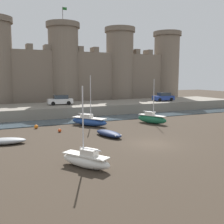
# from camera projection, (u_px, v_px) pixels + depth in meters

# --- Properties ---
(ground_plane) EXTENTS (160.00, 160.00, 0.00)m
(ground_plane) POSITION_uv_depth(u_px,v_px,m) (153.00, 144.00, 24.80)
(ground_plane) COLOR #382D23
(water_channel) EXTENTS (80.00, 4.50, 0.10)m
(water_channel) POSITION_uv_depth(u_px,v_px,m) (94.00, 119.00, 38.89)
(water_channel) COLOR #3D4C56
(water_channel) RESTS_ON ground
(quay_road) EXTENTS (62.33, 10.00, 1.67)m
(quay_road) POSITION_uv_depth(u_px,v_px,m) (79.00, 109.00, 45.30)
(quay_road) COLOR gray
(quay_road) RESTS_ON ground
(castle) EXTENTS (56.96, 6.63, 19.88)m
(castle) POSITION_uv_depth(u_px,v_px,m) (64.00, 70.00, 52.79)
(castle) COLOR #7A6B5B
(castle) RESTS_ON ground
(sailboat_foreground_centre) EXTENTS (2.76, 4.47, 6.02)m
(sailboat_foreground_centre) POSITION_uv_depth(u_px,v_px,m) (152.00, 119.00, 35.60)
(sailboat_foreground_centre) COLOR #1E6B47
(sailboat_foreground_centre) RESTS_ON ground
(rowboat_midflat_right) EXTENTS (4.16, 2.29, 0.61)m
(rowboat_midflat_right) POSITION_uv_depth(u_px,v_px,m) (4.00, 141.00, 24.64)
(rowboat_midflat_right) COLOR gray
(rowboat_midflat_right) RESTS_ON ground
(sailboat_foreground_left) EXTENTS (3.07, 3.96, 5.71)m
(sailboat_foreground_left) POSITION_uv_depth(u_px,v_px,m) (86.00, 160.00, 18.29)
(sailboat_foreground_left) COLOR silver
(sailboat_foreground_left) RESTS_ON ground
(sailboat_near_channel_right) EXTENTS (4.17, 5.22, 6.51)m
(sailboat_near_channel_right) POSITION_uv_depth(u_px,v_px,m) (89.00, 121.00, 33.97)
(sailboat_near_channel_right) COLOR #234793
(sailboat_near_channel_right) RESTS_ON ground
(rowboat_foreground_right) EXTENTS (2.30, 4.15, 0.63)m
(rowboat_foreground_right) POSITION_uv_depth(u_px,v_px,m) (109.00, 133.00, 27.86)
(rowboat_foreground_right) COLOR #141E3D
(rowboat_foreground_right) RESTS_ON ground
(mooring_buoy_off_centre) EXTENTS (0.40, 0.40, 0.40)m
(mooring_buoy_off_centre) POSITION_uv_depth(u_px,v_px,m) (60.00, 130.00, 30.02)
(mooring_buoy_off_centre) COLOR #E04C1E
(mooring_buoy_off_centre) RESTS_ON ground
(mooring_buoy_near_shore) EXTENTS (0.48, 0.48, 0.48)m
(mooring_buoy_near_shore) POSITION_uv_depth(u_px,v_px,m) (36.00, 127.00, 32.12)
(mooring_buoy_near_shore) COLOR orange
(mooring_buoy_near_shore) RESTS_ON ground
(car_quay_centre_west) EXTENTS (4.22, 2.11, 1.62)m
(car_quay_centre_west) POSITION_uv_depth(u_px,v_px,m) (164.00, 97.00, 50.65)
(car_quay_centre_west) COLOR #263F99
(car_quay_centre_west) RESTS_ON quay_road
(car_quay_centre_east) EXTENTS (4.22, 2.11, 1.62)m
(car_quay_centre_east) POSITION_uv_depth(u_px,v_px,m) (60.00, 100.00, 43.75)
(car_quay_centre_east) COLOR silver
(car_quay_centre_east) RESTS_ON quay_road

